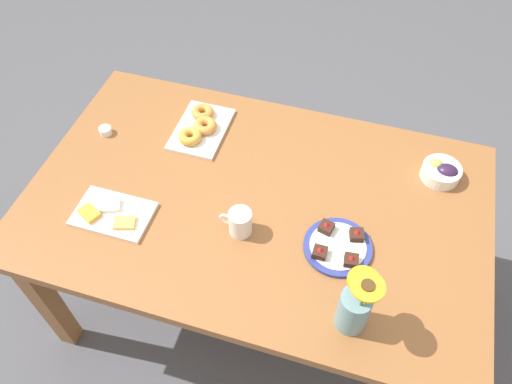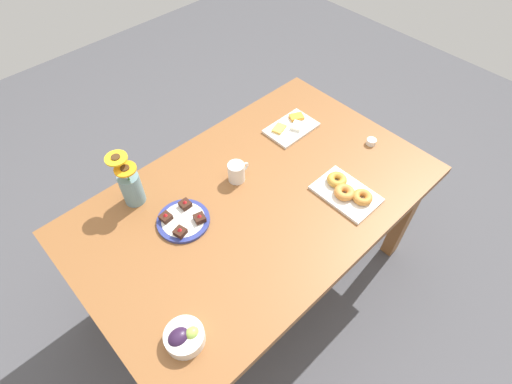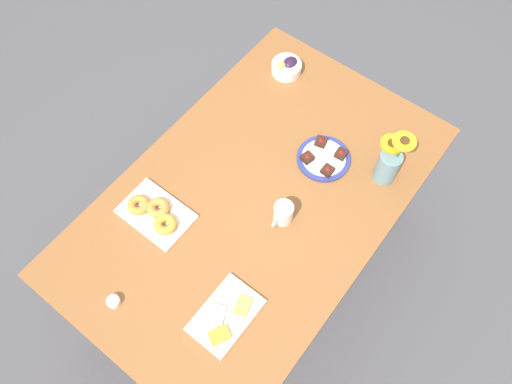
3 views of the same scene
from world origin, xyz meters
TOP-DOWN VIEW (x-y plane):
  - ground_plane at (0.00, 0.00)m, footprint 6.00×6.00m
  - dining_table at (0.00, 0.00)m, footprint 1.60×1.00m
  - coffee_mug at (0.01, 0.14)m, footprint 0.11×0.08m
  - grape_bowl at (-0.61, -0.29)m, footprint 0.14×0.14m
  - cheese_platter at (0.45, 0.21)m, footprint 0.26×0.17m
  - croissant_platter at (0.31, -0.26)m, footprint 0.19×0.28m
  - jam_cup_honey at (0.65, -0.14)m, footprint 0.05×0.05m
  - dessert_plate at (-0.31, 0.12)m, footprint 0.22×0.22m
  - flower_vase at (-0.39, 0.35)m, footprint 0.10×0.13m

SIDE VIEW (x-z plane):
  - ground_plane at x=0.00m, z-range 0.00..0.00m
  - dining_table at x=0.00m, z-range 0.28..1.02m
  - cheese_platter at x=0.45m, z-range 0.73..0.77m
  - dessert_plate at x=-0.31m, z-range 0.72..0.78m
  - jam_cup_honey at x=0.65m, z-range 0.74..0.77m
  - croissant_platter at x=0.31m, z-range 0.73..0.78m
  - grape_bowl at x=-0.61m, z-range 0.74..0.80m
  - coffee_mug at x=0.01m, z-range 0.74..0.84m
  - flower_vase at x=-0.39m, z-range 0.70..0.97m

